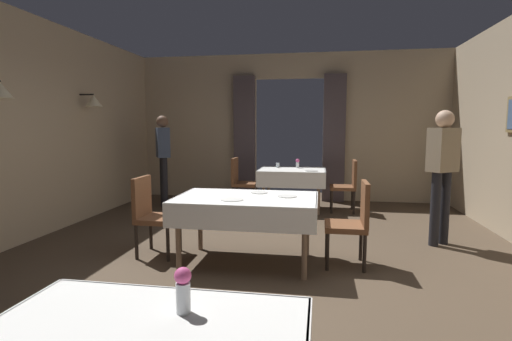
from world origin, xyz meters
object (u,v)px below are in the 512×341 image
object	(u,v)px
chair_mid_right	(353,219)
glass_far_c	(278,165)
chair_far_right	(347,183)
person_waiter_by_doorway	(163,153)
plate_mid_c	(287,196)
chair_far_left	(241,180)
plate_mid_b	(259,192)
dining_table_mid	(246,204)
plate_mid_a	(232,199)
plate_far_b	(311,171)
person_diner_standing_aside	(442,166)
flower_vase_far	(298,163)
flower_vase_near	(183,288)
dining_table_far	(292,175)
chair_mid_left	(152,212)

from	to	relation	value
chair_mid_right	glass_far_c	size ratio (longest dim) A/B	10.19
chair_far_right	person_waiter_by_doorway	xyz separation A→B (m)	(-3.38, -0.17, 0.51)
plate_mid_c	chair_far_left	bearing A→B (deg)	111.17
glass_far_c	plate_mid_b	bearing A→B (deg)	-88.05
dining_table_mid	chair_far_right	distance (m)	3.13
chair_far_left	plate_mid_b	bearing A→B (deg)	-73.88
chair_far_left	plate_mid_a	xyz separation A→B (m)	(0.57, -3.19, 0.24)
plate_mid_a	plate_far_b	bearing A→B (deg)	74.85
dining_table_mid	person_diner_standing_aside	distance (m)	2.58
plate_mid_a	dining_table_mid	bearing A→B (deg)	62.24
flower_vase_far	person_waiter_by_doorway	world-z (taller)	person_waiter_by_doorway
flower_vase_near	chair_far_left	bearing A→B (deg)	99.41
dining_table_far	plate_mid_b	size ratio (longest dim) A/B	6.21
chair_far_right	plate_mid_c	xyz separation A→B (m)	(-0.84, -2.78, 0.24)
flower_vase_near	plate_mid_b	xyz separation A→B (m)	(-0.15, 2.90, -0.10)
plate_mid_a	person_diner_standing_aside	size ratio (longest dim) A/B	0.14
plate_mid_c	chair_far_right	bearing A→B (deg)	73.24
dining_table_mid	dining_table_far	xyz separation A→B (m)	(0.30, 2.86, -0.02)
plate_mid_c	flower_vase_far	world-z (taller)	flower_vase_far
chair_mid_right	flower_vase_near	world-z (taller)	flower_vase_near
chair_mid_right	person_diner_standing_aside	world-z (taller)	person_diner_standing_aside
chair_mid_left	chair_far_right	bearing A→B (deg)	48.55
chair_mid_left	flower_vase_near	distance (m)	3.09
chair_mid_right	dining_table_far	bearing A→B (deg)	107.34
plate_mid_b	plate_far_b	size ratio (longest dim) A/B	0.84
plate_mid_c	glass_far_c	xyz separation A→B (m)	(-0.43, 2.99, 0.04)
glass_far_c	person_diner_standing_aside	bearing A→B (deg)	-40.84
dining_table_far	plate_mid_c	xyz separation A→B (m)	(0.14, -2.79, 0.11)
flower_vase_near	chair_mid_left	bearing A→B (deg)	117.20
plate_mid_b	plate_mid_a	bearing A→B (deg)	-114.52
plate_mid_b	chair_far_left	bearing A→B (deg)	106.12
dining_table_far	chair_mid_left	xyz separation A→B (m)	(-1.45, -2.77, -0.13)
chair_mid_left	plate_mid_a	bearing A→B (deg)	-16.39
person_diner_standing_aside	plate_mid_b	bearing A→B (deg)	-159.88
chair_far_right	dining_table_mid	bearing A→B (deg)	-114.16
flower_vase_far	glass_far_c	xyz separation A→B (m)	(-0.37, -0.01, -0.05)
plate_mid_b	glass_far_c	distance (m)	2.81
flower_vase_near	glass_far_c	xyz separation A→B (m)	(-0.24, 5.70, -0.06)
chair_far_right	person_waiter_by_doorway	bearing A→B (deg)	-177.16
chair_far_left	plate_mid_a	world-z (taller)	chair_far_left
chair_mid_right	chair_far_left	bearing A→B (deg)	122.68
glass_far_c	dining_table_mid	bearing A→B (deg)	-90.11
chair_mid_left	person_diner_standing_aside	xyz separation A→B (m)	(3.47, 0.98, 0.51)
chair_mid_right	person_diner_standing_aside	xyz separation A→B (m)	(1.16, 0.96, 0.51)
dining_table_mid	flower_vase_far	size ratio (longest dim) A/B	9.00
chair_far_left	person_waiter_by_doorway	distance (m)	1.53
chair_mid_right	plate_mid_b	bearing A→B (deg)	171.84
chair_far_left	glass_far_c	world-z (taller)	chair_far_left
chair_far_left	plate_mid_c	xyz separation A→B (m)	(1.12, -2.90, 0.24)
flower_vase_far	glass_far_c	bearing A→B (deg)	-178.99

